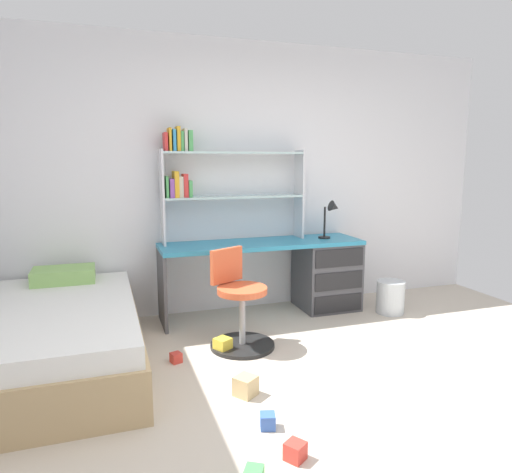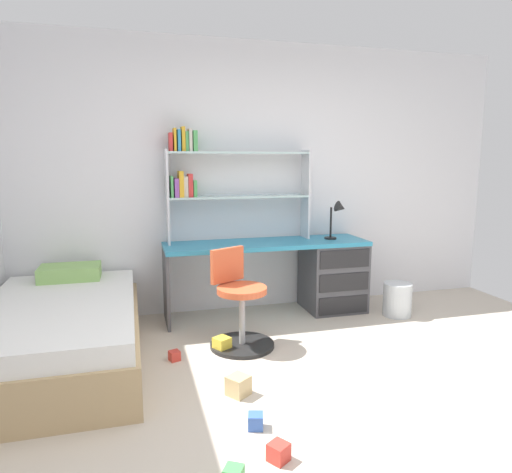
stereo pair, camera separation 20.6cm
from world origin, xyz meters
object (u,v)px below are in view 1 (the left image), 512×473
(waste_bin, at_px, (390,297))
(desk_lamp, at_px, (332,213))
(bed_platform, at_px, (60,337))
(toy_block_natural_3, at_px, (246,386))
(toy_block_red_4, at_px, (295,451))
(bookshelf_hutch, at_px, (212,176))
(swivel_chair, at_px, (240,309))
(desk, at_px, (311,270))
(toy_block_red_5, at_px, (176,358))
(toy_block_blue_0, at_px, (268,421))
(toy_block_yellow_1, at_px, (223,345))

(waste_bin, bearing_deg, desk_lamp, 146.17)
(bed_platform, xyz_separation_m, toy_block_natural_3, (1.15, -0.79, -0.17))
(waste_bin, distance_m, toy_block_red_4, 2.53)
(desk_lamp, relative_size, toy_block_natural_3, 3.02)
(bookshelf_hutch, xyz_separation_m, swivel_chair, (0.01, -0.83, -1.04))
(bookshelf_hutch, height_order, bed_platform, bookshelf_hutch)
(desk, height_order, desk_lamp, desk_lamp)
(toy_block_red_5, bearing_deg, toy_block_red_4, -73.40)
(desk_lamp, bearing_deg, waste_bin, -33.83)
(swivel_chair, xyz_separation_m, toy_block_natural_3, (-0.19, -0.77, -0.25))
(desk, height_order, toy_block_natural_3, desk)
(waste_bin, distance_m, toy_block_natural_3, 2.14)
(waste_bin, height_order, toy_block_blue_0, waste_bin)
(toy_block_natural_3, distance_m, toy_block_red_5, 0.72)
(toy_block_red_5, bearing_deg, bed_platform, 168.54)
(swivel_chair, bearing_deg, desk, 35.73)
(toy_block_yellow_1, relative_size, toy_block_red_4, 1.23)
(toy_block_blue_0, relative_size, toy_block_red_5, 1.15)
(desk, bearing_deg, toy_block_red_4, -116.95)
(toy_block_red_5, bearing_deg, toy_block_yellow_1, 10.49)
(waste_bin, bearing_deg, toy_block_yellow_1, -167.81)
(toy_block_yellow_1, bearing_deg, toy_block_red_4, -89.34)
(toy_block_red_4, bearing_deg, swivel_chair, 84.34)
(toy_block_yellow_1, distance_m, toy_block_red_5, 0.39)
(waste_bin, distance_m, toy_block_blue_0, 2.36)
(swivel_chair, bearing_deg, toy_block_red_5, -165.01)
(swivel_chair, height_order, toy_block_red_5, swivel_chair)
(desk_lamp, xyz_separation_m, toy_block_yellow_1, (-1.32, -0.72, -0.92))
(bookshelf_hutch, height_order, swivel_chair, bookshelf_hutch)
(bed_platform, height_order, waste_bin, bed_platform)
(waste_bin, bearing_deg, toy_block_red_4, -135.13)
(bookshelf_hutch, height_order, desk_lamp, bookshelf_hutch)
(desk_lamp, xyz_separation_m, toy_block_red_4, (-1.30, -2.12, -0.93))
(desk, relative_size, swivel_chair, 2.47)
(desk_lamp, xyz_separation_m, swivel_chair, (-1.15, -0.65, -0.66))
(bookshelf_hutch, height_order, toy_block_natural_3, bookshelf_hutch)
(desk_lamp, bearing_deg, toy_block_blue_0, -126.41)
(bed_platform, bearing_deg, toy_block_red_4, -51.13)
(bookshelf_hutch, distance_m, toy_block_natural_3, 2.07)
(bookshelf_hutch, xyz_separation_m, desk_lamp, (1.17, -0.19, -0.37))
(toy_block_blue_0, height_order, toy_block_natural_3, toy_block_natural_3)
(desk, distance_m, desk_lamp, 0.61)
(bed_platform, height_order, toy_block_red_4, bed_platform)
(toy_block_red_4, bearing_deg, toy_block_yellow_1, 90.66)
(toy_block_natural_3, distance_m, toy_block_red_4, 0.70)
(desk, distance_m, toy_block_natural_3, 1.88)
(desk, height_order, toy_block_red_5, desk)
(toy_block_blue_0, distance_m, toy_block_natural_3, 0.39)
(bookshelf_hutch, distance_m, waste_bin, 2.11)
(bookshelf_hutch, distance_m, toy_block_red_5, 1.72)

